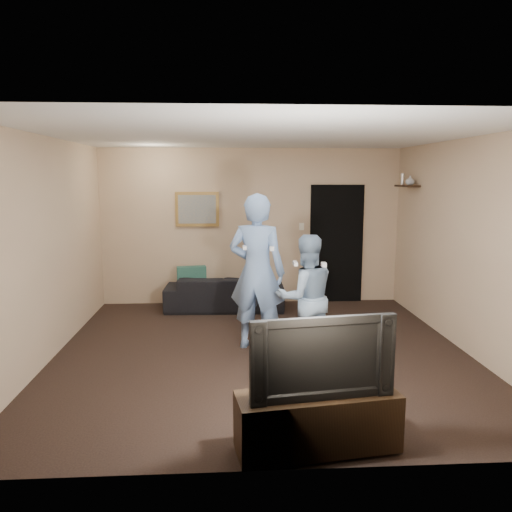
{
  "coord_description": "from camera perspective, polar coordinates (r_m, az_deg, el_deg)",
  "views": [
    {
      "loc": [
        -0.43,
        -5.85,
        2.13
      ],
      "look_at": [
        -0.05,
        0.3,
        1.15
      ],
      "focal_mm": 35.0,
      "sensor_mm": 36.0,
      "label": 1
    }
  ],
  "objects": [
    {
      "name": "ground",
      "position": [
        6.24,
        0.67,
        -10.92
      ],
      "size": [
        5.0,
        5.0,
        0.0
      ],
      "primitive_type": "plane",
      "color": "black",
      "rests_on": "ground"
    },
    {
      "name": "ceiling",
      "position": [
        5.89,
        0.72,
        13.61
      ],
      "size": [
        5.0,
        5.0,
        0.04
      ],
      "primitive_type": "cube",
      "color": "silver",
      "rests_on": "wall_back"
    },
    {
      "name": "wall_back",
      "position": [
        8.41,
        -0.54,
        3.37
      ],
      "size": [
        5.0,
        0.04,
        2.6
      ],
      "primitive_type": "cube",
      "color": "tan",
      "rests_on": "ground"
    },
    {
      "name": "wall_front",
      "position": [
        3.48,
        3.68,
        -4.8
      ],
      "size": [
        5.0,
        0.04,
        2.6
      ],
      "primitive_type": "cube",
      "color": "tan",
      "rests_on": "ground"
    },
    {
      "name": "wall_left",
      "position": [
        6.27,
        -22.76,
        0.71
      ],
      "size": [
        0.04,
        5.0,
        2.6
      ],
      "primitive_type": "cube",
      "color": "tan",
      "rests_on": "ground"
    },
    {
      "name": "wall_right",
      "position": [
        6.6,
        22.91,
        1.09
      ],
      "size": [
        0.04,
        5.0,
        2.6
      ],
      "primitive_type": "cube",
      "color": "tan",
      "rests_on": "ground"
    },
    {
      "name": "sofa",
      "position": [
        8.12,
        -3.6,
        -4.16
      ],
      "size": [
        1.92,
        0.81,
        0.56
      ],
      "primitive_type": "imported",
      "rotation": [
        0.0,
        0.0,
        3.11
      ],
      "color": "black",
      "rests_on": "ground"
    },
    {
      "name": "throw_pillow",
      "position": [
        8.1,
        -7.36,
        -2.79
      ],
      "size": [
        0.48,
        0.22,
        0.46
      ],
      "primitive_type": "cube",
      "rotation": [
        0.0,
        0.0,
        0.17
      ],
      "color": "#16443B",
      "rests_on": "sofa"
    },
    {
      "name": "painting_frame",
      "position": [
        8.36,
        -6.73,
        5.34
      ],
      "size": [
        0.72,
        0.05,
        0.57
      ],
      "primitive_type": "cube",
      "color": "olive",
      "rests_on": "wall_back"
    },
    {
      "name": "painting_canvas",
      "position": [
        8.33,
        -6.74,
        5.33
      ],
      "size": [
        0.62,
        0.01,
        0.47
      ],
      "primitive_type": "cube",
      "color": "slate",
      "rests_on": "painting_frame"
    },
    {
      "name": "doorway",
      "position": [
        8.61,
        9.16,
        1.38
      ],
      "size": [
        0.9,
        0.06,
        2.0
      ],
      "primitive_type": "cube",
      "color": "black",
      "rests_on": "ground"
    },
    {
      "name": "light_switch",
      "position": [
        8.47,
        5.23,
        3.38
      ],
      "size": [
        0.08,
        0.02,
        0.12
      ],
      "primitive_type": "cube",
      "color": "silver",
      "rests_on": "wall_back"
    },
    {
      "name": "wall_shelf",
      "position": [
        8.16,
        16.89,
        7.67
      ],
      "size": [
        0.2,
        0.6,
        0.03
      ],
      "primitive_type": "cube",
      "color": "black",
      "rests_on": "wall_right"
    },
    {
      "name": "shelf_vase",
      "position": [
        8.05,
        17.2,
        8.26
      ],
      "size": [
        0.18,
        0.18,
        0.14
      ],
      "primitive_type": "imported",
      "rotation": [
        0.0,
        0.0,
        0.35
      ],
      "color": "silver",
      "rests_on": "wall_shelf"
    },
    {
      "name": "shelf_figurine",
      "position": [
        8.36,
        16.41,
        8.44
      ],
      "size": [
        0.06,
        0.06,
        0.18
      ],
      "primitive_type": "cylinder",
      "color": "silver",
      "rests_on": "wall_shelf"
    },
    {
      "name": "tv_console",
      "position": [
        4.12,
        7.03,
        -18.22
      ],
      "size": [
        1.31,
        0.58,
        0.45
      ],
      "primitive_type": "cube",
      "rotation": [
        0.0,
        0.0,
        0.14
      ],
      "color": "black",
      "rests_on": "ground"
    },
    {
      "name": "television",
      "position": [
        3.9,
        7.19,
        -11.05
      ],
      "size": [
        1.13,
        0.3,
        0.64
      ],
      "primitive_type": "imported",
      "rotation": [
        0.0,
        0.0,
        0.14
      ],
      "color": "black",
      "rests_on": "tv_console"
    },
    {
      "name": "wii_player_left",
      "position": [
        6.15,
        0.11,
        -1.85
      ],
      "size": [
        0.82,
        0.66,
        1.94
      ],
      "color": "#7294C7",
      "rests_on": "ground"
    },
    {
      "name": "wii_player_right",
      "position": [
        5.86,
        5.71,
        -4.73
      ],
      "size": [
        0.81,
        0.68,
        1.48
      ],
      "color": "#7E9AB8",
      "rests_on": "ground"
    }
  ]
}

